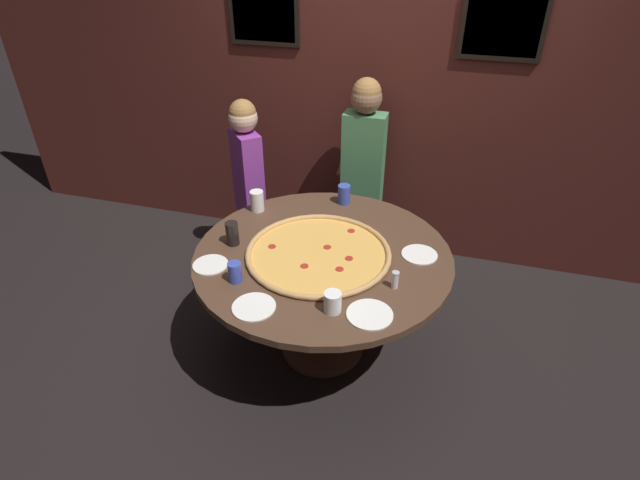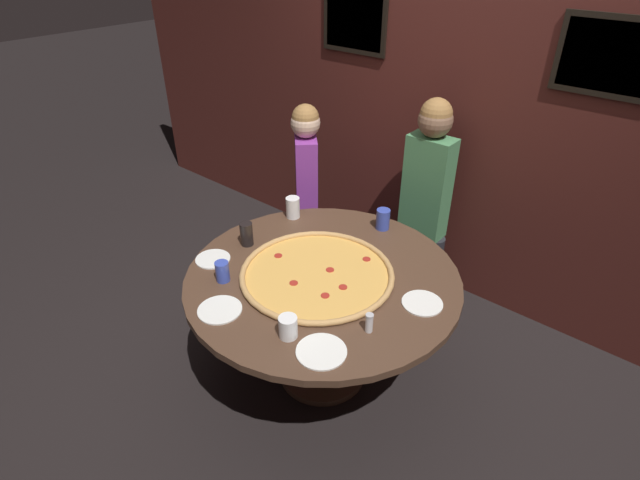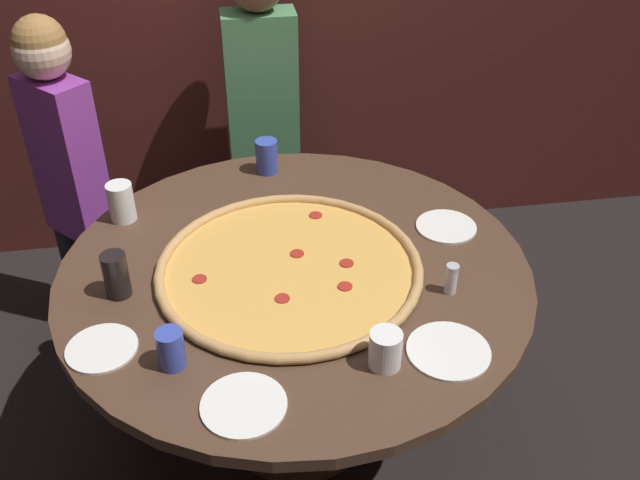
# 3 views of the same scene
# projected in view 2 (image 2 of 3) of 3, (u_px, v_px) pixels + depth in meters

# --- Properties ---
(ground_plane) EXTENTS (24.00, 24.00, 0.00)m
(ground_plane) POSITION_uv_depth(u_px,v_px,m) (322.00, 372.00, 3.05)
(ground_plane) COLOR black
(back_wall) EXTENTS (6.40, 0.08, 2.60)m
(back_wall) POSITION_uv_depth(u_px,v_px,m) (455.00, 109.00, 3.20)
(back_wall) COLOR #4C1E19
(back_wall) RESTS_ON ground_plane
(dining_table) EXTENTS (1.46, 1.46, 0.74)m
(dining_table) POSITION_uv_depth(u_px,v_px,m) (323.00, 296.00, 2.73)
(dining_table) COLOR #4C3323
(dining_table) RESTS_ON ground_plane
(giant_pizza) EXTENTS (0.82, 0.82, 0.03)m
(giant_pizza) POSITION_uv_depth(u_px,v_px,m) (317.00, 273.00, 2.63)
(giant_pizza) COLOR #E5A84C
(giant_pizza) RESTS_ON dining_table
(drink_cup_near_right) EXTENTS (0.08, 0.08, 0.13)m
(drink_cup_near_right) POSITION_uv_depth(u_px,v_px,m) (383.00, 219.00, 3.02)
(drink_cup_near_right) COLOR #384CB7
(drink_cup_near_right) RESTS_ON dining_table
(drink_cup_centre_back) EXTENTS (0.09, 0.09, 0.13)m
(drink_cup_centre_back) POSITION_uv_depth(u_px,v_px,m) (293.00, 208.00, 3.13)
(drink_cup_centre_back) COLOR white
(drink_cup_centre_back) RESTS_ON dining_table
(drink_cup_front_edge) EXTENTS (0.07, 0.07, 0.11)m
(drink_cup_front_edge) POSITION_uv_depth(u_px,v_px,m) (222.00, 272.00, 2.58)
(drink_cup_front_edge) COLOR #384CB7
(drink_cup_front_edge) RESTS_ON dining_table
(drink_cup_far_right) EXTENTS (0.07, 0.07, 0.14)m
(drink_cup_far_right) POSITION_uv_depth(u_px,v_px,m) (247.00, 234.00, 2.86)
(drink_cup_far_right) COLOR black
(drink_cup_far_right) RESTS_ON dining_table
(drink_cup_by_shaker) EXTENTS (0.09, 0.09, 0.11)m
(drink_cup_by_shaker) POSITION_uv_depth(u_px,v_px,m) (288.00, 327.00, 2.23)
(drink_cup_by_shaker) COLOR white
(drink_cup_by_shaker) RESTS_ON dining_table
(white_plate_left_side) EXTENTS (0.22, 0.22, 0.01)m
(white_plate_left_side) POSITION_uv_depth(u_px,v_px,m) (220.00, 310.00, 2.40)
(white_plate_left_side) COLOR white
(white_plate_left_side) RESTS_ON dining_table
(white_plate_right_side) EXTENTS (0.19, 0.19, 0.01)m
(white_plate_right_side) POSITION_uv_depth(u_px,v_px,m) (213.00, 259.00, 2.76)
(white_plate_right_side) COLOR white
(white_plate_right_side) RESTS_ON dining_table
(white_plate_near_front) EXTENTS (0.20, 0.20, 0.01)m
(white_plate_near_front) POSITION_uv_depth(u_px,v_px,m) (422.00, 303.00, 2.44)
(white_plate_near_front) COLOR white
(white_plate_near_front) RESTS_ON dining_table
(white_plate_beside_cup) EXTENTS (0.23, 0.23, 0.01)m
(white_plate_beside_cup) POSITION_uv_depth(u_px,v_px,m) (321.00, 351.00, 2.17)
(white_plate_beside_cup) COLOR white
(white_plate_beside_cup) RESTS_ON dining_table
(condiment_shaker) EXTENTS (0.04, 0.04, 0.10)m
(condiment_shaker) POSITION_uv_depth(u_px,v_px,m) (369.00, 323.00, 2.26)
(condiment_shaker) COLOR silver
(condiment_shaker) RESTS_ON dining_table
(diner_far_left) EXTENTS (0.36, 0.22, 1.44)m
(diner_far_left) POSITION_uv_depth(u_px,v_px,m) (427.00, 192.00, 3.30)
(diner_far_left) COLOR #232328
(diner_far_left) RESTS_ON ground_plane
(diner_side_right) EXTENTS (0.32, 0.32, 1.32)m
(diner_side_right) POSITION_uv_depth(u_px,v_px,m) (306.00, 184.00, 3.54)
(diner_side_right) COLOR #232328
(diner_side_right) RESTS_ON ground_plane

